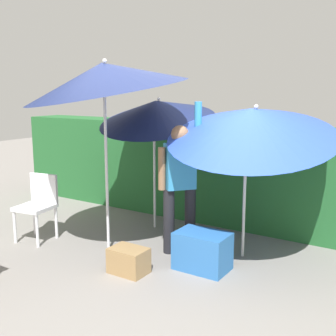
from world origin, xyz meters
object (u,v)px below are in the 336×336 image
at_px(person_vendor, 180,179).
at_px(chair_plastic, 38,203).
at_px(umbrella_orange, 105,78).
at_px(cooler_box, 202,251).
at_px(umbrella_rainbow, 251,123).
at_px(umbrella_yellow, 157,111).
at_px(crate_cardboard, 129,261).

bearing_deg(person_vendor, chair_plastic, -160.63).
xyz_separation_m(umbrella_orange, cooler_box, (1.27, 0.14, -1.95)).
relative_size(umbrella_rainbow, umbrella_yellow, 1.02).
bearing_deg(umbrella_orange, crate_cardboard, -32.19).
relative_size(umbrella_yellow, chair_plastic, 2.38).
bearing_deg(crate_cardboard, cooler_box, 39.51).
relative_size(umbrella_orange, crate_cardboard, 6.18).
height_order(umbrella_orange, chair_plastic, umbrella_orange).
distance_m(umbrella_orange, person_vendor, 1.52).
distance_m(person_vendor, crate_cardboard, 1.17).
distance_m(umbrella_orange, crate_cardboard, 2.15).
xyz_separation_m(chair_plastic, crate_cardboard, (1.70, -0.20, -0.37)).
bearing_deg(umbrella_orange, cooler_box, 6.30).
bearing_deg(umbrella_orange, chair_plastic, -170.06).
xyz_separation_m(umbrella_rainbow, person_vendor, (-0.78, -0.30, -0.71)).
relative_size(umbrella_rainbow, crate_cardboard, 5.17).
bearing_deg(person_vendor, umbrella_yellow, 140.91).
height_order(umbrella_rainbow, umbrella_orange, umbrella_orange).
distance_m(umbrella_rainbow, cooler_box, 1.58).
xyz_separation_m(umbrella_yellow, person_vendor, (0.76, -0.62, -0.79)).
bearing_deg(cooler_box, crate_cardboard, -140.49).
height_order(umbrella_rainbow, person_vendor, umbrella_rainbow).
bearing_deg(cooler_box, umbrella_rainbow, 65.17).
height_order(person_vendor, cooler_box, person_vendor).
bearing_deg(umbrella_yellow, umbrella_orange, -90.38).
relative_size(person_vendor, crate_cardboard, 4.52).
distance_m(umbrella_orange, cooler_box, 2.33).
xyz_separation_m(umbrella_orange, person_vendor, (0.77, 0.46, -1.23)).
relative_size(chair_plastic, cooler_box, 1.49).
bearing_deg(crate_cardboard, umbrella_rainbow, 51.02).
bearing_deg(cooler_box, umbrella_yellow, 143.23).
bearing_deg(person_vendor, umbrella_rainbow, 20.84).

